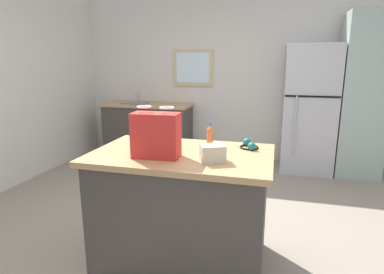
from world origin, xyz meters
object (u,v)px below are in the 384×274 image
object	(u,v)px
refrigerator	(309,109)
bottle	(210,136)
tall_cabinet	(361,97)
kitchen_island	(182,208)
ear_defenders	(249,145)
shopping_bag	(156,135)
small_box	(213,153)

from	to	relation	value
refrigerator	bottle	xyz separation A→B (m)	(-0.96, -2.41, 0.09)
refrigerator	tall_cabinet	xyz separation A→B (m)	(0.67, 0.00, 0.20)
kitchen_island	refrigerator	bearing A→B (deg)	66.79
bottle	ear_defenders	bearing A→B (deg)	6.87
shopping_bag	ear_defenders	distance (m)	0.76
refrigerator	ear_defenders	xyz separation A→B (m)	(-0.65, -2.37, 0.02)
kitchen_island	refrigerator	xyz separation A→B (m)	(1.13, 2.63, 0.45)
kitchen_island	small_box	world-z (taller)	small_box
refrigerator	small_box	distance (m)	2.92
ear_defenders	tall_cabinet	bearing A→B (deg)	60.93
kitchen_island	shopping_bag	world-z (taller)	shopping_bag
kitchen_island	shopping_bag	size ratio (longest dim) A/B	3.70
refrigerator	tall_cabinet	distance (m)	0.70
tall_cabinet	ear_defenders	size ratio (longest dim) A/B	11.42
ear_defenders	bottle	bearing A→B (deg)	-173.13
tall_cabinet	shopping_bag	xyz separation A→B (m)	(-1.93, -2.79, -0.04)
kitchen_island	tall_cabinet	xyz separation A→B (m)	(1.80, 2.63, 0.65)
refrigerator	tall_cabinet	bearing A→B (deg)	0.02
shopping_bag	bottle	world-z (taller)	shopping_bag
tall_cabinet	bottle	distance (m)	2.91
kitchen_island	shopping_bag	xyz separation A→B (m)	(-0.14, -0.16, 0.61)
shopping_bag	ear_defenders	bearing A→B (deg)	34.16
refrigerator	shopping_bag	xyz separation A→B (m)	(-1.26, -2.79, 0.16)
small_box	shopping_bag	bearing A→B (deg)	-179.90
kitchen_island	refrigerator	distance (m)	2.89
small_box	bottle	world-z (taller)	bottle
kitchen_island	bottle	distance (m)	0.61
refrigerator	small_box	world-z (taller)	refrigerator
tall_cabinet	bottle	size ratio (longest dim) A/B	11.01
tall_cabinet	ear_defenders	distance (m)	2.72
small_box	ear_defenders	distance (m)	0.47
refrigerator	ear_defenders	bearing A→B (deg)	-105.29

